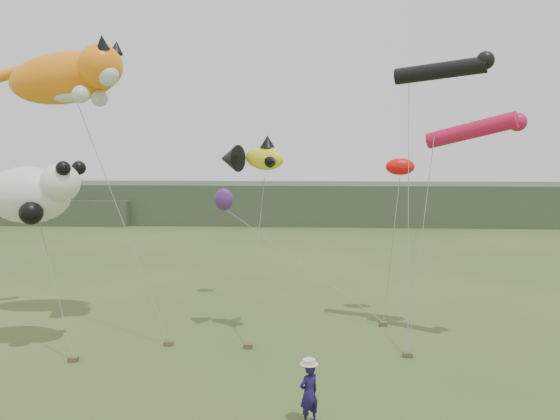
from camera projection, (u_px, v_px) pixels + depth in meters
The scene contains 9 objects.
ground at pixel (280, 418), 13.64m from camera, with size 120.00×120.00×0.00m, color #385123.
headland at pixel (280, 203), 58.07m from camera, with size 90.00×13.00×4.00m.
festival_attendant at pixel (309, 393), 13.31m from camera, with size 0.56×0.37×1.53m, color #191244.
sandbag_anchors at pixel (260, 345), 18.88m from camera, with size 11.09×4.75×0.15m.
cat_kite at pixel (72, 76), 20.81m from camera, with size 5.79×3.09×2.61m.
fish_kite at pixel (252, 158), 19.72m from camera, with size 2.74×1.80×1.32m.
tube_kites at pixel (463, 97), 19.10m from camera, with size 4.25×2.77×3.35m.
panda_kite at pixel (33, 194), 18.39m from camera, with size 3.41×2.20×2.12m.
misc_kites at pixel (309, 184), 23.72m from camera, with size 8.72×3.35×2.44m.
Camera 1 is at (0.93, -13.07, 6.44)m, focal length 35.00 mm.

